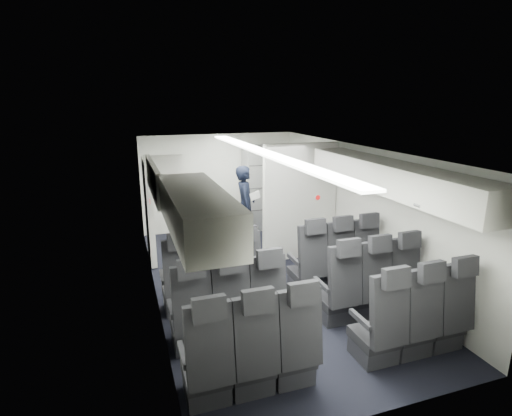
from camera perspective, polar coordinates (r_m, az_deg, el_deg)
cabin_shell at (r=6.21m, az=1.19°, el=-1.15°), size 3.41×6.01×2.16m
seat_row_front at (r=5.99m, az=2.91°, el=-9.16°), size 3.33×0.56×1.24m
seat_row_mid at (r=5.25m, az=6.61°, el=-12.96°), size 3.33×0.56×1.24m
seat_row_rear at (r=4.57m, az=11.65°, el=-17.87°), size 3.33×0.56×1.24m
overhead_bin_left_rear at (r=3.79m, az=-8.42°, el=-0.49°), size 0.53×1.80×0.40m
overhead_bin_left_front_open at (r=5.50m, az=-12.17°, el=2.94°), size 0.64×1.70×0.72m
overhead_bin_right_rear at (r=5.07m, az=24.43°, el=2.31°), size 0.53×1.80×0.40m
overhead_bin_right_front at (r=6.43m, az=13.87°, el=5.72°), size 0.53×1.70×0.40m
bulkhead_partition at (r=7.29m, az=6.29°, el=0.87°), size 1.40×0.15×2.13m
galley_unit at (r=9.04m, az=0.98°, el=2.96°), size 0.85×0.52×1.90m
boarding_door at (r=7.41m, az=-15.03°, el=-0.30°), size 0.12×1.27×1.86m
flight_attendant at (r=8.02m, az=-1.56°, el=0.33°), size 0.53×0.67×1.62m
carry_on_bag at (r=5.22m, az=-11.92°, el=3.24°), size 0.44×0.36×0.23m
papers at (r=7.98m, az=-0.16°, el=1.77°), size 0.21×0.05×0.15m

